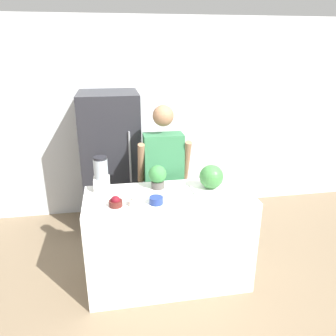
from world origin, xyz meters
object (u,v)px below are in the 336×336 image
(person, at_px, (164,180))
(watermelon, at_px, (211,177))
(potted_plant, at_px, (158,176))
(bowl_small_blue, at_px, (156,200))
(blender, at_px, (101,175))
(refrigerator, at_px, (112,162))
(bowl_cream, at_px, (135,201))
(bowl_cherries, at_px, (116,202))

(person, distance_m, watermelon, 0.68)
(person, distance_m, potted_plant, 0.47)
(bowl_small_blue, xyz_separation_m, potted_plant, (0.06, 0.33, 0.09))
(bowl_small_blue, distance_m, blender, 0.62)
(refrigerator, distance_m, person, 0.87)
(refrigerator, relative_size, potted_plant, 7.60)
(bowl_cream, xyz_separation_m, bowl_small_blue, (0.18, -0.01, -0.00))
(bowl_cream, bearing_deg, blender, 127.42)
(person, bearing_deg, potted_plant, -106.79)
(refrigerator, height_order, bowl_cherries, refrigerator)
(refrigerator, xyz_separation_m, bowl_small_blue, (0.37, -1.41, 0.12))
(watermelon, bearing_deg, bowl_cream, -164.43)
(watermelon, distance_m, bowl_cherries, 0.93)
(refrigerator, relative_size, blender, 5.27)
(refrigerator, relative_size, watermelon, 7.62)
(refrigerator, height_order, potted_plant, refrigerator)
(person, xyz_separation_m, blender, (-0.65, -0.35, 0.24))
(refrigerator, xyz_separation_m, bowl_cherries, (0.02, -1.40, 0.12))
(person, height_order, potted_plant, person)
(watermelon, bearing_deg, potted_plant, 166.90)
(watermelon, bearing_deg, blender, 170.58)
(bowl_cherries, bearing_deg, refrigerator, 90.79)
(watermelon, xyz_separation_m, bowl_cream, (-0.74, -0.21, -0.10))
(refrigerator, bearing_deg, bowl_cherries, -89.21)
(potted_plant, bearing_deg, watermelon, -13.10)
(bowl_cherries, bearing_deg, watermelon, 12.57)
(refrigerator, distance_m, potted_plant, 1.18)
(person, height_order, blender, person)
(blender, bearing_deg, person, 28.46)
(person, bearing_deg, blender, -151.54)
(bowl_cherries, relative_size, potted_plant, 0.51)
(watermelon, height_order, potted_plant, watermelon)
(watermelon, distance_m, blender, 1.04)
(bowl_small_blue, bearing_deg, bowl_cream, 176.96)
(potted_plant, bearing_deg, bowl_cream, -126.73)
(bowl_cherries, height_order, bowl_cream, bowl_cherries)
(bowl_small_blue, distance_m, potted_plant, 0.35)
(person, distance_m, blender, 0.78)
(watermelon, height_order, bowl_cherries, watermelon)
(watermelon, height_order, bowl_cream, watermelon)
(bowl_small_blue, bearing_deg, refrigerator, 104.56)
(potted_plant, bearing_deg, bowl_small_blue, -100.41)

